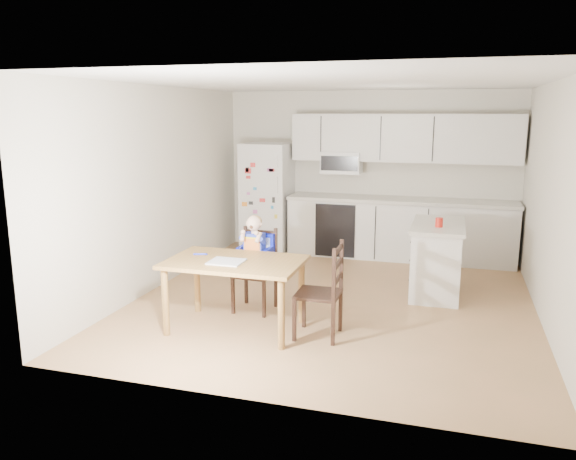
# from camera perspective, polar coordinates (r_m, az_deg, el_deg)

# --- Properties ---
(room) EXTENTS (4.52, 5.01, 2.51)m
(room) POSITION_cam_1_polar(r_m,az_deg,el_deg) (6.88, 5.68, 4.08)
(room) COLOR #9B764A
(room) RESTS_ON ground
(refrigerator) EXTENTS (0.72, 0.70, 1.70)m
(refrigerator) POSITION_cam_1_polar(r_m,az_deg,el_deg) (8.93, -2.12, 3.34)
(refrigerator) COLOR silver
(refrigerator) RESTS_ON ground
(kitchen_run) EXTENTS (3.37, 0.62, 2.15)m
(kitchen_run) POSITION_cam_1_polar(r_m,az_deg,el_deg) (8.59, 11.18, 2.96)
(kitchen_run) COLOR silver
(kitchen_run) RESTS_ON ground
(kitchen_island) EXTENTS (0.61, 1.17, 0.86)m
(kitchen_island) POSITION_cam_1_polar(r_m,az_deg,el_deg) (7.06, 14.87, -2.78)
(kitchen_island) COLOR silver
(kitchen_island) RESTS_ON ground
(red_cup) EXTENTS (0.09, 0.09, 0.11)m
(red_cup) POSITION_cam_1_polar(r_m,az_deg,el_deg) (6.76, 15.10, 0.75)
(red_cup) COLOR red
(red_cup) RESTS_ON kitchen_island
(dining_table) EXTENTS (1.35, 0.87, 0.72)m
(dining_table) POSITION_cam_1_polar(r_m,az_deg,el_deg) (5.67, -5.41, -4.03)
(dining_table) COLOR brown
(dining_table) RESTS_ON ground
(napkin) EXTENTS (0.33, 0.29, 0.01)m
(napkin) POSITION_cam_1_polar(r_m,az_deg,el_deg) (5.57, -6.27, -3.21)
(napkin) COLOR #A1A2A6
(napkin) RESTS_ON dining_table
(toddler_spoon) EXTENTS (0.12, 0.06, 0.02)m
(toddler_spoon) POSITION_cam_1_polar(r_m,az_deg,el_deg) (5.90, -9.00, -2.43)
(toddler_spoon) COLOR #0C18A9
(toddler_spoon) RESTS_ON dining_table
(chair_booster) EXTENTS (0.42, 0.42, 1.08)m
(chair_booster) POSITION_cam_1_polar(r_m,az_deg,el_deg) (6.22, -3.28, -2.34)
(chair_booster) COLOR black
(chair_booster) RESTS_ON ground
(chair_side) EXTENTS (0.43, 0.43, 0.95)m
(chair_side) POSITION_cam_1_polar(r_m,az_deg,el_deg) (5.47, 4.07, -5.58)
(chair_side) COLOR black
(chair_side) RESTS_ON ground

